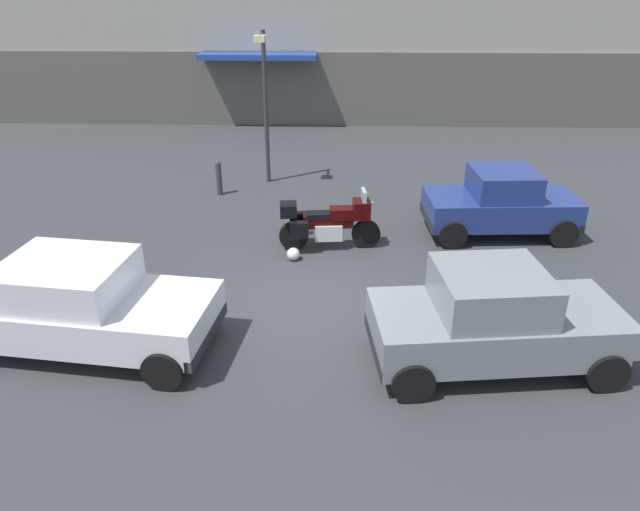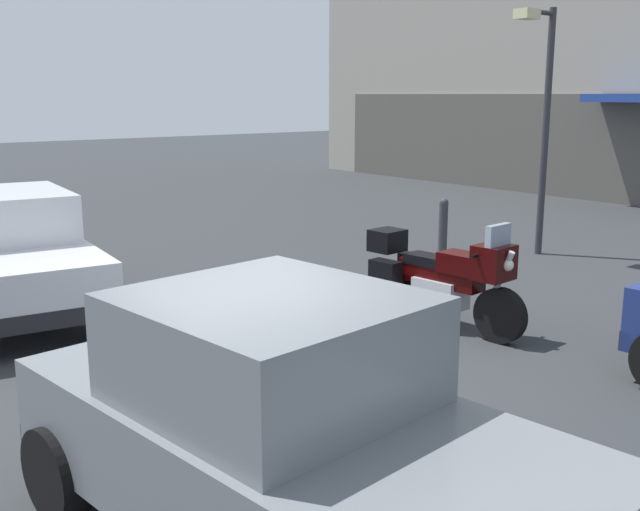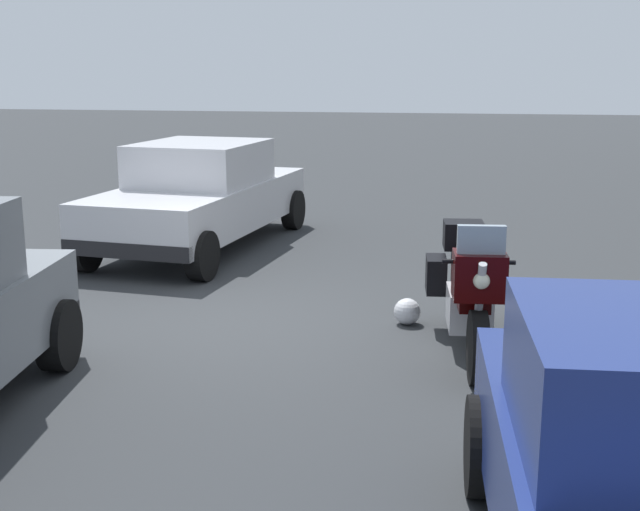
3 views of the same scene
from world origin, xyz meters
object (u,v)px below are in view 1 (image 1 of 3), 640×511
object	(u,v)px
car_hatchback_near	(494,320)
bollard_curbside	(219,177)
helmet	(293,254)
car_compact_side	(501,203)
car_sedan_far	(73,305)
motorcycle	(328,222)
streetlamp_curbside	(265,93)

from	to	relation	value
car_hatchback_near	bollard_curbside	bearing A→B (deg)	120.56
helmet	car_compact_side	bearing A→B (deg)	18.22
car_sedan_far	car_compact_side	distance (m)	9.37
motorcycle	helmet	bearing A→B (deg)	-144.43
car_compact_side	bollard_curbside	size ratio (longest dim) A/B	3.68
car_sedan_far	bollard_curbside	distance (m)	7.38
helmet	car_compact_side	world-z (taller)	car_compact_side
car_sedan_far	helmet	bearing A→B (deg)	-128.30
car_sedan_far	streetlamp_curbside	size ratio (longest dim) A/B	1.12
motorcycle	car_hatchback_near	bearing A→B (deg)	-63.23
helmet	motorcycle	bearing A→B (deg)	40.91
motorcycle	helmet	size ratio (longest dim) A/B	8.08
car_compact_side	streetlamp_curbside	bearing A→B (deg)	145.73
car_sedan_far	bollard_curbside	xyz separation A→B (m)	(0.97, 7.32, -0.27)
streetlamp_curbside	bollard_curbside	world-z (taller)	streetlamp_curbside
helmet	car_sedan_far	size ratio (longest dim) A/B	0.06
bollard_curbside	car_compact_side	bearing A→B (deg)	-19.30
car_hatchback_near	streetlamp_curbside	xyz separation A→B (m)	(-4.48, 8.59, 1.79)
helmet	car_hatchback_near	bearing A→B (deg)	-46.70
motorcycle	car_sedan_far	bearing A→B (deg)	-141.15
bollard_curbside	motorcycle	bearing A→B (deg)	-47.85
bollard_curbside	car_sedan_far	bearing A→B (deg)	-97.56
motorcycle	car_hatchback_near	distance (m)	4.97
car_compact_side	streetlamp_curbside	xyz separation A→B (m)	(-5.82, 3.47, 1.83)
streetlamp_curbside	bollard_curbside	bearing A→B (deg)	-140.99
motorcycle	helmet	world-z (taller)	motorcycle
car_hatchback_near	helmet	bearing A→B (deg)	126.93
car_sedan_far	car_compact_side	size ratio (longest dim) A/B	1.33
helmet	bollard_curbside	xyz separation A→B (m)	(-2.34, 4.02, 0.37)
bollard_curbside	car_hatchback_near	bearing A→B (deg)	-53.08
motorcycle	bollard_curbside	bearing A→B (deg)	126.81
helmet	car_sedan_far	distance (m)	4.71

